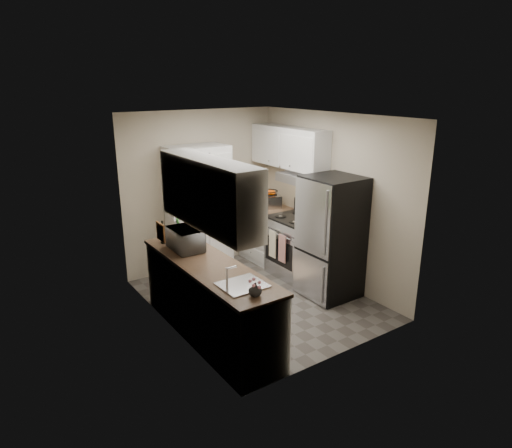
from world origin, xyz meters
name	(u,v)px	position (x,y,z in m)	size (l,w,h in m)	color
ground	(258,299)	(0.00, 0.00, 0.00)	(3.20, 3.20, 0.00)	#56514C
room_shell	(258,186)	(-0.02, -0.01, 1.63)	(2.64, 3.24, 2.52)	beige
pantry_cabinet	(199,211)	(-0.20, 1.32, 1.00)	(0.90, 0.55, 2.00)	silver
base_cabinet_left	(210,301)	(-0.99, -0.43, 0.44)	(0.60, 2.30, 0.88)	silver
countertop_left	(208,265)	(-0.99, -0.43, 0.90)	(0.63, 2.33, 0.04)	brown
base_cabinet_right	(266,234)	(0.99, 1.19, 0.44)	(0.60, 0.80, 0.88)	silver
countertop_right	(267,208)	(0.99, 1.19, 0.90)	(0.63, 0.83, 0.04)	brown
electric_range	(296,246)	(0.97, 0.39, 0.48)	(0.71, 0.78, 1.13)	#B7B7BC
refrigerator	(331,237)	(0.94, -0.41, 0.85)	(0.70, 0.72, 1.70)	#B7B7BC
microwave	(186,239)	(-1.00, 0.11, 1.06)	(0.49, 0.33, 0.27)	silver
wine_bottle	(163,233)	(-1.14, 0.50, 1.06)	(0.07, 0.07, 0.27)	black
flower_vase	(255,289)	(-1.01, -1.41, 0.99)	(0.13, 0.13, 0.14)	silver
cutting_board	(179,228)	(-0.90, 0.52, 1.08)	(0.02, 0.25, 0.31)	#388332
toaster_oven	(271,201)	(1.04, 1.14, 1.02)	(0.28, 0.36, 0.21)	#B1B1B6
fruit_basket	(270,191)	(1.02, 1.15, 1.18)	(0.25, 0.25, 0.11)	#F1580A
kitchen_mat	(236,284)	(0.00, 0.58, 0.01)	(0.50, 0.80, 0.01)	#D3B090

